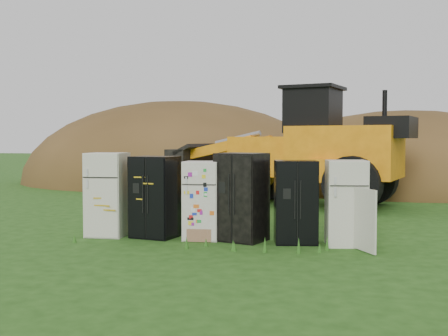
# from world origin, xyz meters

# --- Properties ---
(ground) EXTENTS (120.00, 120.00, 0.00)m
(ground) POSITION_xyz_m (0.00, 0.00, 0.00)
(ground) COLOR #204612
(ground) RESTS_ON ground
(fridge_leftmost) EXTENTS (0.81, 0.78, 1.75)m
(fridge_leftmost) POSITION_xyz_m (-2.55, -0.03, 0.88)
(fridge_leftmost) COLOR silver
(fridge_leftmost) RESTS_ON ground
(fridge_black_side) EXTENTS (0.99, 0.85, 1.68)m
(fridge_black_side) POSITION_xyz_m (-1.52, 0.02, 0.84)
(fridge_black_side) COLOR black
(fridge_black_side) RESTS_ON ground
(fridge_sticker) EXTENTS (0.76, 0.71, 1.59)m
(fridge_sticker) POSITION_xyz_m (-0.51, 0.01, 0.79)
(fridge_sticker) COLOR silver
(fridge_sticker) RESTS_ON ground
(fridge_dark_mid) EXTENTS (1.09, 0.98, 1.76)m
(fridge_dark_mid) POSITION_xyz_m (0.31, 0.02, 0.88)
(fridge_dark_mid) COLOR black
(fridge_dark_mid) RESTS_ON ground
(fridge_black_right) EXTENTS (0.93, 0.82, 1.62)m
(fridge_black_right) POSITION_xyz_m (1.39, 0.01, 0.81)
(fridge_black_right) COLOR black
(fridge_black_right) RESTS_ON ground
(fridge_open_door) EXTENTS (0.84, 0.79, 1.64)m
(fridge_open_door) POSITION_xyz_m (2.36, -0.02, 0.82)
(fridge_open_door) COLOR silver
(fridge_open_door) RESTS_ON ground
(wheel_loader) EXTENTS (8.02, 4.81, 3.63)m
(wheel_loader) POSITION_xyz_m (0.44, 6.51, 1.81)
(wheel_loader) COLOR orange
(wheel_loader) RESTS_ON ground
(dirt_mound_right) EXTENTS (12.95, 9.49, 6.37)m
(dirt_mound_right) POSITION_xyz_m (4.60, 12.55, 0.00)
(dirt_mound_right) COLOR #493317
(dirt_mound_right) RESTS_ON ground
(dirt_mound_left) EXTENTS (14.90, 11.18, 7.60)m
(dirt_mound_left) POSITION_xyz_m (-5.44, 14.17, 0.00)
(dirt_mound_left) COLOR #493317
(dirt_mound_left) RESTS_ON ground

